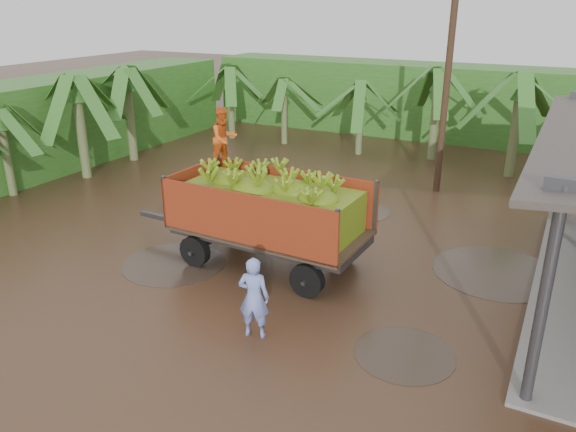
# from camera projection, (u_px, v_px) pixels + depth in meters

# --- Properties ---
(ground) EXTENTS (100.00, 100.00, 0.00)m
(ground) POSITION_uv_depth(u_px,v_px,m) (331.00, 260.00, 15.19)
(ground) COLOR black
(ground) RESTS_ON ground
(hedge_north) EXTENTS (22.00, 3.00, 3.60)m
(hedge_north) POSITION_uv_depth(u_px,v_px,m) (419.00, 100.00, 28.66)
(hedge_north) COLOR #2D661E
(hedge_north) RESTS_ON ground
(hedge_west) EXTENTS (3.00, 18.00, 3.60)m
(hedge_west) POSITION_uv_depth(u_px,v_px,m) (66.00, 120.00, 23.86)
(hedge_west) COLOR #2D661E
(hedge_west) RESTS_ON ground
(banana_trailer) EXTENTS (7.05, 2.64, 3.98)m
(banana_trailer) POSITION_uv_depth(u_px,v_px,m) (268.00, 210.00, 14.47)
(banana_trailer) COLOR red
(banana_trailer) RESTS_ON ground
(man_blue) EXTENTS (0.74, 0.58, 1.79)m
(man_blue) POSITION_uv_depth(u_px,v_px,m) (254.00, 298.00, 11.49)
(man_blue) COLOR #7B90E0
(man_blue) RESTS_ON ground
(utility_pole) EXTENTS (1.20, 0.24, 8.55)m
(utility_pole) POSITION_uv_depth(u_px,v_px,m) (448.00, 71.00, 19.12)
(utility_pole) COLOR #47301E
(utility_pole) RESTS_ON ground
(banana_plants) EXTENTS (24.07, 20.38, 4.13)m
(banana_plants) POSITION_uv_depth(u_px,v_px,m) (287.00, 126.00, 22.25)
(banana_plants) COLOR #2D661E
(banana_plants) RESTS_ON ground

